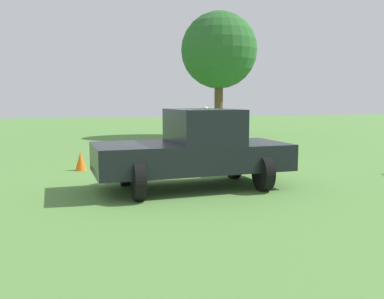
{
  "coord_description": "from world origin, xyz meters",
  "views": [
    {
      "loc": [
        9.61,
        -2.67,
        2.03
      ],
      "look_at": [
        0.55,
        -0.12,
        0.9
      ],
      "focal_mm": 38.51,
      "sensor_mm": 36.0,
      "label": 1
    }
  ],
  "objects_px": {
    "traffic_cone": "(81,161)",
    "person_visitor": "(212,131)",
    "person_bystander": "(206,126)",
    "pickup_truck": "(197,147)",
    "tree_back_right": "(219,51)"
  },
  "relations": [
    {
      "from": "traffic_cone",
      "to": "person_visitor",
      "type": "bearing_deg",
      "value": 97.18
    },
    {
      "from": "pickup_truck",
      "to": "person_bystander",
      "type": "relative_size",
      "value": 2.55
    },
    {
      "from": "person_bystander",
      "to": "tree_back_right",
      "type": "xyz_separation_m",
      "value": [
        -6.71,
        2.9,
        3.73
      ]
    },
    {
      "from": "pickup_truck",
      "to": "traffic_cone",
      "type": "distance_m",
      "value": 4.16
    },
    {
      "from": "person_visitor",
      "to": "traffic_cone",
      "type": "relative_size",
      "value": 3.26
    },
    {
      "from": "tree_back_right",
      "to": "traffic_cone",
      "type": "distance_m",
      "value": 13.22
    },
    {
      "from": "person_visitor",
      "to": "traffic_cone",
      "type": "distance_m",
      "value": 4.29
    },
    {
      "from": "pickup_truck",
      "to": "person_visitor",
      "type": "height_order",
      "value": "pickup_truck"
    },
    {
      "from": "pickup_truck",
      "to": "person_visitor",
      "type": "relative_size",
      "value": 2.54
    },
    {
      "from": "person_visitor",
      "to": "tree_back_right",
      "type": "height_order",
      "value": "tree_back_right"
    },
    {
      "from": "person_bystander",
      "to": "person_visitor",
      "type": "height_order",
      "value": "person_visitor"
    },
    {
      "from": "person_bystander",
      "to": "pickup_truck",
      "type": "bearing_deg",
      "value": 106.85
    },
    {
      "from": "tree_back_right",
      "to": "traffic_cone",
      "type": "xyz_separation_m",
      "value": [
        9.77,
        -7.69,
        -4.47
      ]
    },
    {
      "from": "pickup_truck",
      "to": "person_bystander",
      "type": "distance_m",
      "value": 6.64
    },
    {
      "from": "tree_back_right",
      "to": "person_visitor",
      "type": "bearing_deg",
      "value": -20.71
    }
  ]
}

